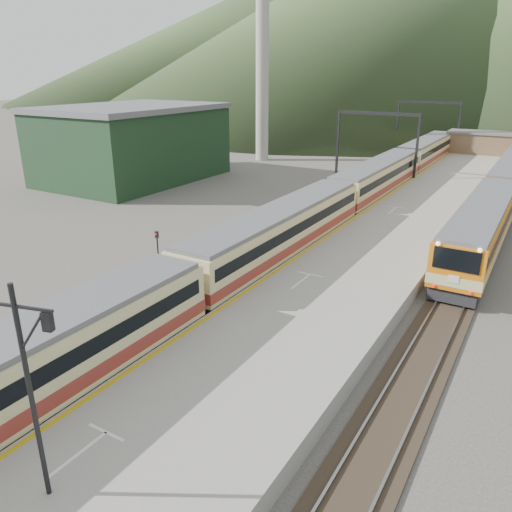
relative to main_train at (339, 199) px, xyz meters
The scene contains 17 objects.
track_main 3.52m from the main_train, 90.00° to the left, with size 2.60×200.00×0.23m.
track_far 6.11m from the main_train, 150.09° to the left, with size 2.60×200.00×0.23m.
track_second 12.03m from the main_train, 14.04° to the left, with size 2.60×200.00×0.23m.
platform 5.89m from the main_train, ahead, with size 8.00×100.00×1.00m, color gray.
gantry_near 18.44m from the main_train, 99.06° to the left, with size 9.55×0.25×8.00m.
gantry_far 43.11m from the main_train, 93.80° to the left, with size 9.55×0.25×8.00m.
warehouse 28.51m from the main_train, behind, with size 14.50×20.50×8.60m.
smokestack 35.63m from the main_train, 131.49° to the left, with size 1.80×1.80×30.00m, color #9E998E.
station_shed 41.26m from the main_train, 82.20° to the left, with size 9.40×4.40×3.10m.
hill_a 160.47m from the main_train, 104.66° to the left, with size 180.00×180.00×60.00m, color #344B29.
hill_d 237.07m from the main_train, 120.60° to the left, with size 200.00×200.00×55.00m, color #344B29.
main_train is the anchor object (origin of this frame).
second_train 21.38m from the main_train, 57.47° to the left, with size 2.94×60.38×3.59m.
signal_mast 32.98m from the main_train, 82.46° to the right, with size 2.14×0.71×6.51m.
short_signal_a 29.05m from the main_train, 95.43° to the right, with size 0.25×0.20×2.27m.
short_signal_b 13.01m from the main_train, 98.86° to the right, with size 0.25×0.20×2.27m.
short_signal_c 16.67m from the main_train, 114.42° to the right, with size 0.25×0.21×2.27m.
Camera 1 is at (15.00, -1.85, 12.30)m, focal length 35.00 mm.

